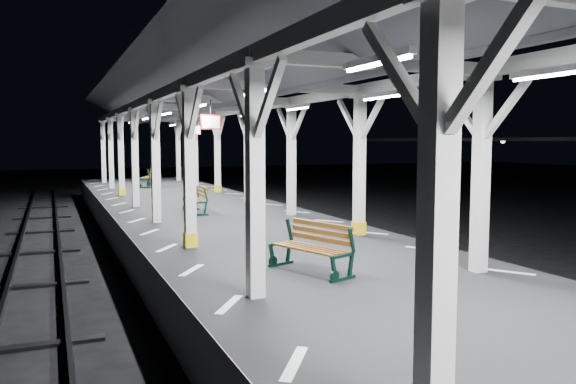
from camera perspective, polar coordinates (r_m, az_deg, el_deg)
ground at (r=10.91m, az=3.23°, el=-11.93°), size 120.00×120.00×0.00m
platform at (r=10.77m, az=3.24°, el=-9.39°), size 6.00×50.00×1.00m
hazard_stripes_left at (r=9.84m, az=-9.77°, el=-7.83°), size 1.00×48.00×0.01m
hazard_stripes_right at (r=11.92m, az=13.93°, el=-5.63°), size 1.00×48.00×0.01m
track_left at (r=9.86m, az=-24.70°, el=-13.80°), size 2.20×60.00×0.16m
track_right at (r=13.77m, az=22.46°, el=-8.36°), size 2.20×60.00×0.16m
canopy at (r=10.49m, az=3.41°, el=12.60°), size 5.40×49.00×4.65m
bench_mid at (r=9.52m, az=2.64°, el=-5.49°), size 1.03×1.64×0.84m
bench_far at (r=17.56m, az=-9.17°, el=-0.68°), size 0.66×1.55×0.82m
bench_extra at (r=28.08m, az=-13.79°, el=1.53°), size 1.26×1.83×0.94m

